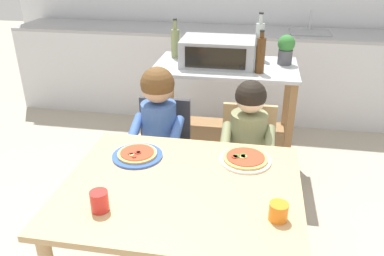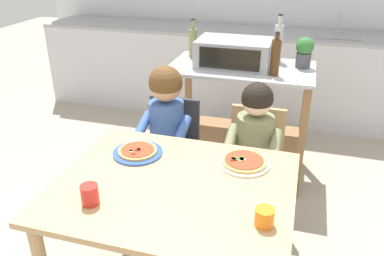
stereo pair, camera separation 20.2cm
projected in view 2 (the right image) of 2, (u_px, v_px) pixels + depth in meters
ground_plane at (222, 180)px, 3.17m from camera, size 11.80×11.80×0.00m
kitchen_counter at (252, 74)px, 4.20m from camera, size 4.60×0.60×1.11m
kitchen_island_cart at (239, 103)px, 3.07m from camera, size 1.08×0.62×0.90m
toaster_oven at (234, 53)px, 2.92m from camera, size 0.54×0.37×0.20m
bottle_squat_spirits at (275, 57)px, 2.69m from camera, size 0.07×0.07×0.30m
bottle_brown_beer at (193, 42)px, 3.12m from camera, size 0.07×0.07×0.31m
bottle_slim_sauce at (278, 42)px, 3.00m from camera, size 0.07×0.07×0.36m
potted_herb_plant at (304, 52)px, 2.87m from camera, size 0.13×0.13×0.22m
dining_table at (175, 202)px, 1.88m from camera, size 1.11×0.91×0.73m
dining_chair_left at (171, 150)px, 2.65m from camera, size 0.36×0.36×0.81m
dining_chair_right at (253, 162)px, 2.50m from camera, size 0.36×0.36×0.81m
child_in_blue_striped_shirt at (164, 127)px, 2.45m from camera, size 0.32×0.42×1.06m
child_in_olive_shirt at (253, 147)px, 2.32m from camera, size 0.32×0.42×1.01m
pizza_plate_blue_rimmed at (138, 152)px, 2.08m from camera, size 0.26×0.26×0.03m
pizza_plate_white at (244, 162)px, 1.98m from camera, size 0.27×0.27×0.03m
drinking_cup_orange at (264, 217)px, 1.55m from camera, size 0.08×0.08×0.08m
drinking_cup_red at (90, 195)px, 1.68m from camera, size 0.08×0.08×0.09m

